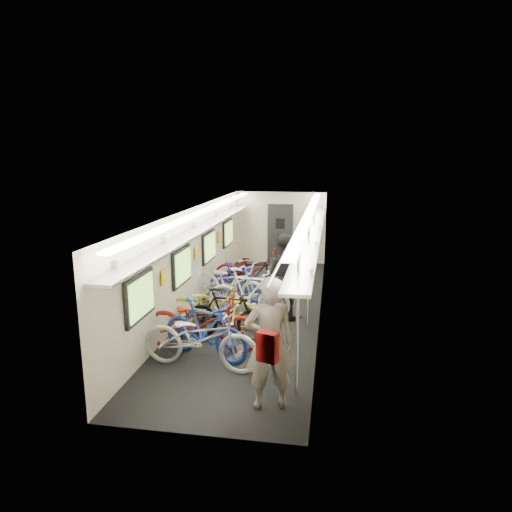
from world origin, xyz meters
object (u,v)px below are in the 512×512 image
(bicycle_0, at_px, (200,338))
(backpack, at_px, (268,347))
(bicycle_1, at_px, (205,330))
(passenger_mid, at_px, (285,275))
(passenger_near, at_px, (269,343))

(bicycle_0, height_order, backpack, backpack)
(bicycle_0, height_order, bicycle_1, bicycle_0)
(bicycle_0, bearing_deg, bicycle_1, 10.90)
(passenger_mid, height_order, backpack, passenger_mid)
(bicycle_0, height_order, passenger_near, passenger_near)
(backpack, bearing_deg, bicycle_1, 142.98)
(passenger_near, bearing_deg, backpack, 78.81)
(bicycle_1, bearing_deg, bicycle_0, -154.39)
(bicycle_0, xyz_separation_m, passenger_near, (1.32, -1.02, 0.43))
(passenger_near, distance_m, passenger_mid, 3.86)
(bicycle_1, distance_m, passenger_near, 2.00)
(backpack, bearing_deg, bicycle_0, 147.76)
(bicycle_1, relative_size, passenger_mid, 0.95)
(bicycle_0, relative_size, backpack, 5.54)
(bicycle_0, bearing_deg, passenger_mid, -15.13)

